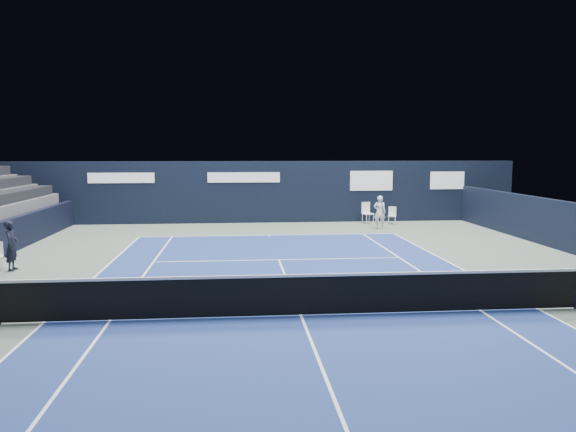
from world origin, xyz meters
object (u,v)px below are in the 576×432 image
at_px(folding_chair_back_a, 367,211).
at_px(tennis_net, 301,293).
at_px(tennis_player, 380,212).
at_px(folding_chair_back_b, 392,214).

distance_m(folding_chair_back_a, tennis_net, 16.28).
bearing_deg(tennis_player, folding_chair_back_b, 56.13).
xyz_separation_m(folding_chair_back_b, tennis_player, (-1.04, -1.55, 0.29)).
relative_size(folding_chair_back_a, tennis_net, 0.08).
bearing_deg(folding_chair_back_b, tennis_player, -103.90).
xyz_separation_m(folding_chair_back_a, tennis_net, (-5.12, -15.45, -0.10)).
bearing_deg(tennis_net, folding_chair_back_b, 67.33).
height_order(tennis_net, tennis_player, tennis_player).
xyz_separation_m(folding_chair_back_a, tennis_player, (0.17, -1.84, 0.17)).
bearing_deg(tennis_net, folding_chair_back_a, 71.66).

